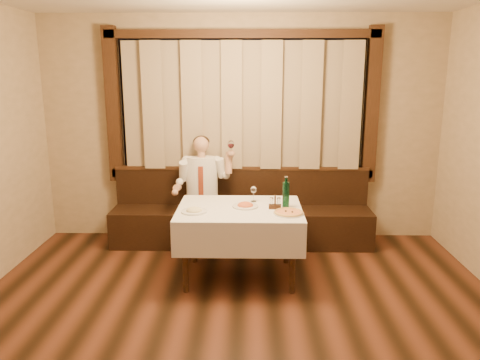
{
  "coord_description": "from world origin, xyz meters",
  "views": [
    {
      "loc": [
        0.1,
        -2.89,
        2.13
      ],
      "look_at": [
        0.0,
        1.9,
        1.0
      ],
      "focal_mm": 35.0,
      "sensor_mm": 36.0,
      "label": 1
    }
  ],
  "objects_px": {
    "pasta_red": "(245,204)",
    "pasta_cream": "(194,209)",
    "cruet_caddy": "(275,204)",
    "seated_man": "(202,182)",
    "dining_table": "(240,217)",
    "green_bottle": "(286,194)",
    "pizza": "(289,213)",
    "banquette": "(241,218)"
  },
  "relations": [
    {
      "from": "pasta_red",
      "to": "pasta_cream",
      "type": "relative_size",
      "value": 1.04
    },
    {
      "from": "cruet_caddy",
      "to": "seated_man",
      "type": "relative_size",
      "value": 0.1
    },
    {
      "from": "dining_table",
      "to": "pasta_red",
      "type": "distance_m",
      "value": 0.16
    },
    {
      "from": "pasta_cream",
      "to": "dining_table",
      "type": "bearing_deg",
      "value": 20.48
    },
    {
      "from": "green_bottle",
      "to": "cruet_caddy",
      "type": "height_order",
      "value": "green_bottle"
    },
    {
      "from": "pizza",
      "to": "pasta_cream",
      "type": "xyz_separation_m",
      "value": [
        -0.93,
        0.04,
        0.02
      ]
    },
    {
      "from": "pizza",
      "to": "pasta_red",
      "type": "xyz_separation_m",
      "value": [
        -0.43,
        0.23,
        0.02
      ]
    },
    {
      "from": "banquette",
      "to": "dining_table",
      "type": "xyz_separation_m",
      "value": [
        0.0,
        -1.02,
        0.34
      ]
    },
    {
      "from": "green_bottle",
      "to": "pizza",
      "type": "bearing_deg",
      "value": -86.92
    },
    {
      "from": "pizza",
      "to": "cruet_caddy",
      "type": "height_order",
      "value": "cruet_caddy"
    },
    {
      "from": "banquette",
      "to": "green_bottle",
      "type": "height_order",
      "value": "green_bottle"
    },
    {
      "from": "banquette",
      "to": "cruet_caddy",
      "type": "bearing_deg",
      "value": -71.06
    },
    {
      "from": "pizza",
      "to": "cruet_caddy",
      "type": "bearing_deg",
      "value": 125.13
    },
    {
      "from": "pizza",
      "to": "seated_man",
      "type": "bearing_deg",
      "value": 130.29
    },
    {
      "from": "green_bottle",
      "to": "seated_man",
      "type": "distance_m",
      "value": 1.32
    },
    {
      "from": "dining_table",
      "to": "pasta_cream",
      "type": "relative_size",
      "value": 4.95
    },
    {
      "from": "pasta_cream",
      "to": "cruet_caddy",
      "type": "relative_size",
      "value": 1.87
    },
    {
      "from": "banquette",
      "to": "pizza",
      "type": "height_order",
      "value": "banquette"
    },
    {
      "from": "pasta_cream",
      "to": "seated_man",
      "type": "bearing_deg",
      "value": 91.73
    },
    {
      "from": "dining_table",
      "to": "pizza",
      "type": "distance_m",
      "value": 0.54
    },
    {
      "from": "banquette",
      "to": "pasta_cream",
      "type": "xyz_separation_m",
      "value": [
        -0.45,
        -1.19,
        0.48
      ]
    },
    {
      "from": "dining_table",
      "to": "pasta_red",
      "type": "relative_size",
      "value": 4.78
    },
    {
      "from": "pasta_red",
      "to": "seated_man",
      "type": "distance_m",
      "value": 1.06
    },
    {
      "from": "pizza",
      "to": "dining_table",
      "type": "bearing_deg",
      "value": 157.19
    },
    {
      "from": "pasta_cream",
      "to": "seated_man",
      "type": "relative_size",
      "value": 0.19
    },
    {
      "from": "pasta_cream",
      "to": "pizza",
      "type": "bearing_deg",
      "value": -2.24
    },
    {
      "from": "pizza",
      "to": "seated_man",
      "type": "distance_m",
      "value": 1.49
    },
    {
      "from": "pasta_red",
      "to": "cruet_caddy",
      "type": "distance_m",
      "value": 0.31
    },
    {
      "from": "banquette",
      "to": "pasta_red",
      "type": "height_order",
      "value": "banquette"
    },
    {
      "from": "dining_table",
      "to": "seated_man",
      "type": "height_order",
      "value": "seated_man"
    },
    {
      "from": "green_bottle",
      "to": "cruet_caddy",
      "type": "bearing_deg",
      "value": -155.64
    },
    {
      "from": "pasta_cream",
      "to": "banquette",
      "type": "bearing_deg",
      "value": 69.39
    },
    {
      "from": "dining_table",
      "to": "seated_man",
      "type": "xyz_separation_m",
      "value": [
        -0.48,
        0.94,
        0.14
      ]
    },
    {
      "from": "pasta_red",
      "to": "green_bottle",
      "type": "distance_m",
      "value": 0.43
    },
    {
      "from": "dining_table",
      "to": "seated_man",
      "type": "distance_m",
      "value": 1.06
    },
    {
      "from": "pizza",
      "to": "seated_man",
      "type": "relative_size",
      "value": 0.22
    },
    {
      "from": "pasta_red",
      "to": "pizza",
      "type": "bearing_deg",
      "value": -28.12
    },
    {
      "from": "cruet_caddy",
      "to": "seated_man",
      "type": "bearing_deg",
      "value": 135.17
    },
    {
      "from": "banquette",
      "to": "pasta_red",
      "type": "bearing_deg",
      "value": -86.65
    },
    {
      "from": "banquette",
      "to": "pasta_cream",
      "type": "bearing_deg",
      "value": -110.61
    },
    {
      "from": "seated_man",
      "to": "pasta_cream",
      "type": "bearing_deg",
      "value": -88.27
    },
    {
      "from": "cruet_caddy",
      "to": "pasta_cream",
      "type": "bearing_deg",
      "value": -166.18
    }
  ]
}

